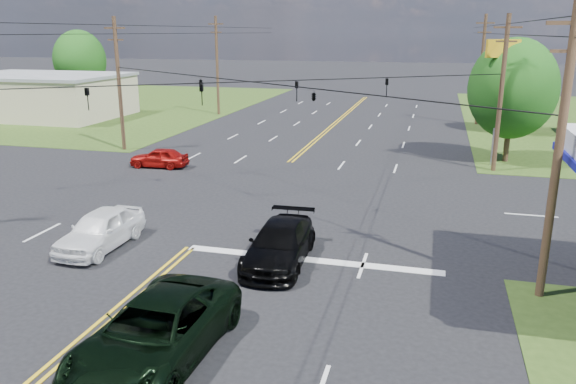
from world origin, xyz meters
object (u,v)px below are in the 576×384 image
(pole_right_far, at_px, (481,69))
(pickup_white, at_px, (100,229))
(pole_se, at_px, (559,151))
(tree_right_b, at_px, (527,84))
(suv_black, at_px, (280,244))
(pole_nw, at_px, (119,83))
(pole_left_far, at_px, (217,65))
(tree_right_a, at_px, (513,89))
(retail_nw, at_px, (41,97))
(tree_far_l, at_px, (80,60))
(pole_ne, at_px, (501,92))
(pickup_dkgreen, at_px, (156,331))

(pole_right_far, distance_m, pickup_white, 40.63)
(pole_se, relative_size, tree_right_b, 1.34)
(pole_se, bearing_deg, suv_black, 176.85)
(pole_nw, bearing_deg, pole_se, -34.70)
(pole_nw, relative_size, tree_right_b, 1.34)
(pole_nw, height_order, pole_left_far, pole_left_far)
(pickup_white, bearing_deg, tree_right_a, 50.88)
(retail_nw, xyz_separation_m, tree_far_l, (-2.00, 10.00, 3.19))
(pole_ne, relative_size, pickup_dkgreen, 1.57)
(pole_ne, relative_size, pole_right_far, 0.95)
(pole_ne, bearing_deg, pole_se, -90.00)
(pole_right_far, bearing_deg, pickup_white, -114.11)
(pole_left_far, height_order, tree_far_l, pole_left_far)
(retail_nw, distance_m, tree_far_l, 10.69)
(pole_ne, height_order, pole_right_far, pole_right_far)
(pole_se, relative_size, pole_left_far, 0.95)
(pole_nw, xyz_separation_m, pole_left_far, (0.00, 19.00, 0.25))
(retail_nw, distance_m, pole_se, 53.09)
(pole_se, height_order, tree_far_l, pole_se)
(pole_ne, distance_m, pickup_white, 24.67)
(pole_se, height_order, pole_nw, same)
(tree_right_a, xyz_separation_m, pickup_white, (-17.50, -20.87, -4.09))
(pole_left_far, height_order, pickup_dkgreen, pole_left_far)
(tree_right_b, relative_size, suv_black, 1.36)
(pole_se, height_order, tree_right_a, pole_se)
(pole_nw, distance_m, tree_far_l, 29.83)
(retail_nw, relative_size, pickup_white, 3.49)
(suv_black, bearing_deg, pole_right_far, 73.88)
(pole_ne, xyz_separation_m, pickup_white, (-16.50, -17.87, -4.13))
(pole_left_far, distance_m, suv_black, 40.47)
(pole_left_far, distance_m, tree_right_a, 31.39)
(pole_nw, height_order, tree_right_b, pole_nw)
(pole_left_far, bearing_deg, tree_right_a, -30.65)
(pickup_dkgreen, bearing_deg, tree_far_l, 128.08)
(pole_se, bearing_deg, retail_nw, 144.21)
(suv_black, bearing_deg, pole_se, -5.29)
(tree_right_a, bearing_deg, pole_ne, -108.43)
(tree_right_b, xyz_separation_m, pickup_white, (-20.00, -32.87, -3.44))
(retail_nw, distance_m, pole_nw, 21.60)
(pole_right_far, bearing_deg, pole_nw, -143.84)
(suv_black, bearing_deg, pickup_dkgreen, -103.14)
(pole_right_far, relative_size, tree_right_b, 1.41)
(pole_left_far, height_order, tree_right_b, pole_left_far)
(tree_far_l, height_order, pickup_dkgreen, tree_far_l)
(tree_right_a, height_order, pickup_white, tree_right_a)
(pole_se, distance_m, tree_right_a, 21.02)
(pole_se, bearing_deg, tree_right_a, 87.27)
(tree_right_b, relative_size, tree_far_l, 0.81)
(pole_nw, relative_size, pole_right_far, 0.95)
(pole_se, distance_m, tree_right_b, 33.19)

